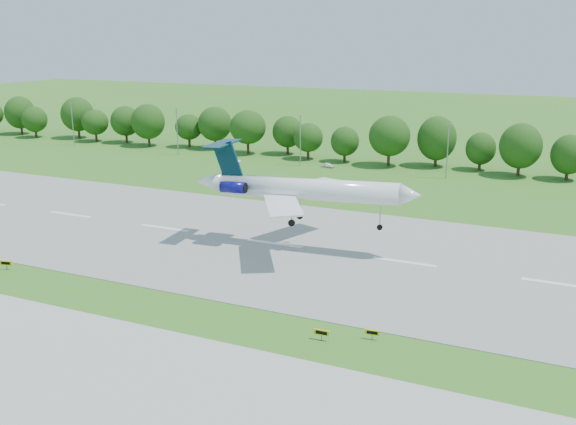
{
  "coord_description": "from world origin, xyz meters",
  "views": [
    {
      "loc": [
        39.52,
        -58.73,
        30.8
      ],
      "look_at": [
        5.31,
        18.0,
        7.37
      ],
      "focal_mm": 40.0,
      "sensor_mm": 36.0,
      "label": 1
    }
  ],
  "objects_px": {
    "taxi_sign_left": "(6,263)",
    "service_vehicle_b": "(328,165)",
    "airliner": "(297,188)",
    "service_vehicle_a": "(234,160)"
  },
  "relations": [
    {
      "from": "airliner",
      "to": "service_vehicle_b",
      "type": "distance_m",
      "value": 60.86
    },
    {
      "from": "airliner",
      "to": "service_vehicle_a",
      "type": "bearing_deg",
      "value": 121.62
    },
    {
      "from": "taxi_sign_left",
      "to": "service_vehicle_a",
      "type": "height_order",
      "value": "taxi_sign_left"
    },
    {
      "from": "airliner",
      "to": "service_vehicle_b",
      "type": "relative_size",
      "value": 10.66
    },
    {
      "from": "airliner",
      "to": "service_vehicle_b",
      "type": "bearing_deg",
      "value": 101.02
    },
    {
      "from": "taxi_sign_left",
      "to": "service_vehicle_a",
      "type": "relative_size",
      "value": 0.51
    },
    {
      "from": "airliner",
      "to": "service_vehicle_b",
      "type": "xyz_separation_m",
      "value": [
        -16.68,
        57.89,
        -8.62
      ]
    },
    {
      "from": "taxi_sign_left",
      "to": "service_vehicle_b",
      "type": "distance_m",
      "value": 83.88
    },
    {
      "from": "airliner",
      "to": "taxi_sign_left",
      "type": "distance_m",
      "value": 41.32
    },
    {
      "from": "taxi_sign_left",
      "to": "service_vehicle_b",
      "type": "xyz_separation_m",
      "value": [
        15.51,
        82.43,
        -0.36
      ]
    }
  ]
}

